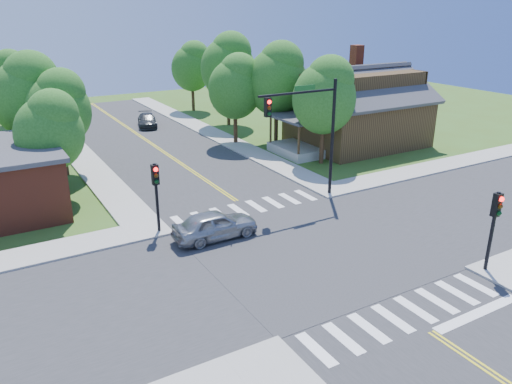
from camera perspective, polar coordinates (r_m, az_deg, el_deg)
ground at (r=24.52m, az=6.11°, el=-6.69°), size 100.00×100.00×0.00m
road_ns at (r=24.52m, az=6.11°, el=-6.64°), size 10.00×90.00×0.04m
road_ew at (r=24.51m, az=6.11°, el=-6.63°), size 90.00×10.00×0.04m
intersection_patch at (r=24.52m, az=6.11°, el=-6.69°), size 10.20×10.20×0.06m
sidewalk_ne at (r=45.47m, az=10.59°, el=6.05°), size 40.00×40.00×0.14m
crosswalk_north at (r=29.24m, az=-1.03°, el=-1.83°), size 8.85×2.00×0.01m
crosswalk_south at (r=20.56m, az=16.57°, el=-13.19°), size 8.85×2.00×0.01m
centerline at (r=24.50m, az=6.11°, el=-6.59°), size 0.30×90.00×0.01m
stop_bar at (r=21.59m, az=24.01°, el=-12.62°), size 4.60×0.45×0.09m
signal_mast_ne at (r=29.34m, az=6.25°, el=7.97°), size 5.30×0.42×7.20m
signal_pole_se at (r=23.73m, az=25.64°, el=-2.61°), size 0.34×0.42×3.80m
signal_pole_nw at (r=25.67m, az=-11.36°, el=0.76°), size 0.34×0.42×3.80m
house_ne at (r=43.16m, az=11.51°, el=9.65°), size 13.05×8.80×7.11m
tree_e_a at (r=36.94m, az=7.97°, el=11.09°), size 4.70×4.46×7.99m
tree_e_b at (r=42.21m, az=2.52°, el=12.99°), size 5.07×4.82×8.62m
tree_e_c at (r=49.43m, az=-3.14°, el=14.38°), size 5.30×5.03×9.01m
tree_e_d at (r=57.11m, az=-7.27°, el=14.20°), size 4.52×4.29×7.68m
tree_w_a at (r=31.72m, az=-22.43°, el=6.72°), size 3.98×3.78×6.77m
tree_w_b at (r=38.14m, az=-24.45°, el=10.22°), size 4.96×4.72×8.44m
tree_w_c at (r=45.97m, az=-24.60°, el=10.63°), size 4.23×4.01×7.18m
tree_w_d at (r=54.94m, az=-26.38°, el=11.82°), size 4.33×4.11×7.36m
tree_house at (r=42.26m, az=-2.29°, el=12.13°), size 4.50×4.28×7.65m
tree_bldg at (r=36.41m, az=-21.60°, el=9.11°), size 4.36×4.14×7.41m
car_silver at (r=25.35m, az=-4.70°, el=-3.83°), size 1.78×4.37×1.48m
car_dgrey at (r=50.39m, az=-12.32°, el=7.96°), size 3.82×5.08×1.23m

